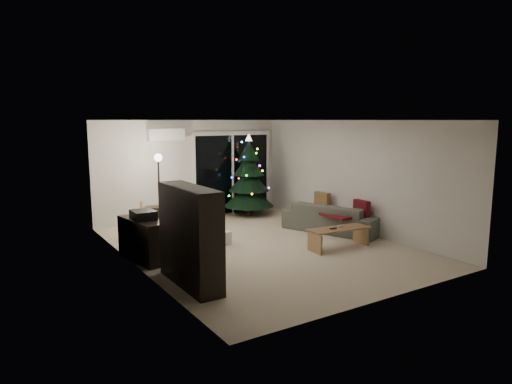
% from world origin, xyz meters
% --- Properties ---
extents(room, '(6.50, 7.51, 2.60)m').
position_xyz_m(room, '(0.46, 1.49, 1.02)').
color(room, beige).
rests_on(room, ground).
extents(bookshelf, '(0.70, 1.57, 1.52)m').
position_xyz_m(bookshelf, '(-2.25, -1.25, 0.76)').
color(bookshelf, black).
rests_on(bookshelf, floor).
extents(media_cabinet, '(0.63, 1.26, 0.75)m').
position_xyz_m(media_cabinet, '(-2.25, 0.34, 0.38)').
color(media_cabinet, black).
rests_on(media_cabinet, floor).
extents(stereo, '(0.38, 0.45, 0.16)m').
position_xyz_m(stereo, '(-2.25, 0.34, 0.83)').
color(stereo, black).
rests_on(stereo, media_cabinet).
extents(armchair, '(1.08, 1.10, 0.80)m').
position_xyz_m(armchair, '(-1.47, 1.55, 0.40)').
color(armchair, brown).
rests_on(armchair, floor).
extents(ottoman, '(0.58, 0.58, 0.40)m').
position_xyz_m(ottoman, '(-1.23, 1.07, 0.20)').
color(ottoman, beige).
rests_on(ottoman, floor).
extents(cardboard_box_a, '(0.47, 0.38, 0.31)m').
position_xyz_m(cardboard_box_a, '(-1.13, 0.89, 0.16)').
color(cardboard_box_a, silver).
rests_on(cardboard_box_a, floor).
extents(cardboard_box_b, '(0.38, 0.29, 0.27)m').
position_xyz_m(cardboard_box_b, '(-0.60, 0.54, 0.13)').
color(cardboard_box_b, silver).
rests_on(cardboard_box_b, floor).
extents(side_table, '(0.40, 0.40, 0.49)m').
position_xyz_m(side_table, '(0.20, 2.93, 0.25)').
color(side_table, black).
rests_on(side_table, floor).
extents(floor_lamp, '(0.27, 0.27, 1.70)m').
position_xyz_m(floor_lamp, '(-1.22, 2.30, 0.85)').
color(floor_lamp, black).
rests_on(floor_lamp, floor).
extents(sofa, '(1.59, 2.35, 0.64)m').
position_xyz_m(sofa, '(2.05, 0.15, 0.32)').
color(sofa, '#52554F').
rests_on(sofa, floor).
extents(sofa_throw, '(0.68, 1.58, 0.05)m').
position_xyz_m(sofa_throw, '(1.95, 0.15, 0.46)').
color(sofa_throw, '#3E0406').
rests_on(sofa_throw, sofa).
extents(cushion_a, '(0.16, 0.43, 0.42)m').
position_xyz_m(cushion_a, '(2.30, 0.80, 0.58)').
color(cushion_a, olive).
rests_on(cushion_a, sofa).
extents(cushion_b, '(0.16, 0.43, 0.42)m').
position_xyz_m(cushion_b, '(2.30, -0.50, 0.58)').
color(cushion_b, '#3E0406').
rests_on(cushion_b, sofa).
extents(coffee_table, '(1.31, 0.56, 0.40)m').
position_xyz_m(coffee_table, '(1.24, -0.94, 0.20)').
color(coffee_table, '#AA8752').
rests_on(coffee_table, floor).
extents(remote_a, '(0.16, 0.05, 0.02)m').
position_xyz_m(remote_a, '(1.09, -0.94, 0.41)').
color(remote_a, black).
rests_on(remote_a, coffee_table).
extents(remote_b, '(0.15, 0.09, 0.02)m').
position_xyz_m(remote_b, '(1.34, -0.89, 0.41)').
color(remote_b, slate).
rests_on(remote_b, coffee_table).
extents(christmas_tree, '(1.39, 1.39, 2.14)m').
position_xyz_m(christmas_tree, '(1.42, 2.73, 1.07)').
color(christmas_tree, black).
rests_on(christmas_tree, floor).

